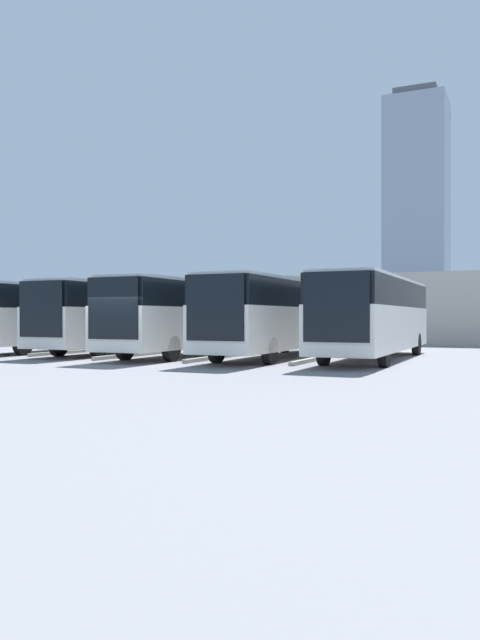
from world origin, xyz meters
name	(u,v)px	position (x,y,z in m)	size (l,w,h in m)	color
ground_plane	(120,364)	(0.00, 0.00, 0.00)	(600.00, 600.00, 0.00)	gray
bus_0	(376,314)	(-8.23, -6.37, 1.88)	(2.61, 12.50, 3.37)	silver
curb_divider_0	(314,359)	(-6.18, -4.52, 0.07)	(0.24, 5.53, 0.15)	#9E9E99
bus_1	(278,315)	(-4.12, -5.87, 1.88)	(2.61, 12.50, 3.37)	silver
curb_divider_1	(217,357)	(-2.06, -4.03, 0.07)	(0.24, 5.53, 0.15)	#9E9E99
bus_2	(193,315)	(0.00, -5.71, 1.88)	(2.61, 12.50, 3.37)	silver
curb_divider_2	(132,355)	(2.06, -3.86, 0.07)	(0.24, 5.53, 0.15)	#9E9E99
bus_3	(128,315)	(4.12, -6.49, 1.88)	(2.61, 12.50, 3.37)	silver
curb_divider_3	(70,352)	(6.18, -4.64, 0.07)	(0.24, 5.53, 0.15)	#9E9E99
bus_4	(60,315)	(8.23, -6.29, 1.88)	(2.61, 12.50, 3.37)	silver
station_building	(326,310)	(0.00, -26.88, 2.31)	(44.31, 15.85, 4.57)	#A8A399
office_tower	(417,210)	(12.71, -155.92, 31.11)	(16.09, 16.09, 63.43)	#7F8EA3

